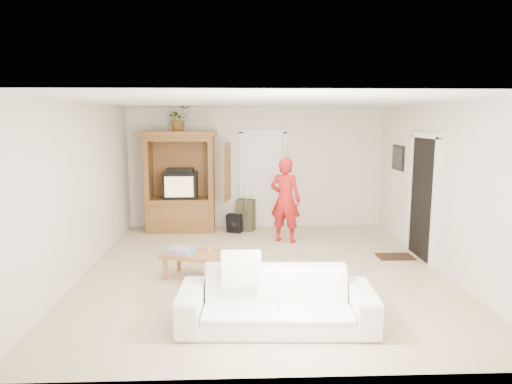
{
  "coord_description": "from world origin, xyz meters",
  "views": [
    {
      "loc": [
        -0.38,
        -6.85,
        2.35
      ],
      "look_at": [
        -0.09,
        0.6,
        1.15
      ],
      "focal_mm": 32.0,
      "sensor_mm": 36.0,
      "label": 1
    }
  ],
  "objects_px": {
    "sofa": "(276,300)",
    "man": "(285,200)",
    "armoire": "(182,188)",
    "coffee_table": "(199,256)"
  },
  "relations": [
    {
      "from": "man",
      "to": "sofa",
      "type": "bearing_deg",
      "value": 106.05
    },
    {
      "from": "sofa",
      "to": "coffee_table",
      "type": "xyz_separation_m",
      "value": [
        -1.01,
        1.65,
        0.01
      ]
    },
    {
      "from": "armoire",
      "to": "sofa",
      "type": "relative_size",
      "value": 0.95
    },
    {
      "from": "coffee_table",
      "to": "sofa",
      "type": "bearing_deg",
      "value": -38.74
    },
    {
      "from": "sofa",
      "to": "armoire",
      "type": "bearing_deg",
      "value": 111.78
    },
    {
      "from": "armoire",
      "to": "coffee_table",
      "type": "height_order",
      "value": "armoire"
    },
    {
      "from": "sofa",
      "to": "man",
      "type": "bearing_deg",
      "value": 85.15
    },
    {
      "from": "sofa",
      "to": "coffee_table",
      "type": "bearing_deg",
      "value": 123.97
    },
    {
      "from": "sofa",
      "to": "coffee_table",
      "type": "distance_m",
      "value": 1.94
    },
    {
      "from": "man",
      "to": "armoire",
      "type": "bearing_deg",
      "value": -1.39
    }
  ]
}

